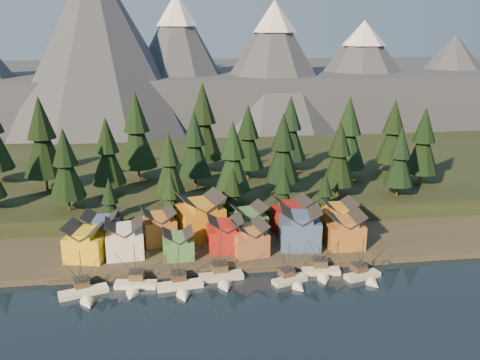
{
  "coord_description": "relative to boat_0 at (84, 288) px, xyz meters",
  "views": [
    {
      "loc": [
        -12.05,
        -97.96,
        56.22
      ],
      "look_at": [
        5.56,
        30.0,
        18.25
      ],
      "focal_mm": 40.0,
      "sensor_mm": 36.0,
      "label": 1
    }
  ],
  "objects": [
    {
      "name": "boat_4",
      "position": [
        45.26,
        -0.29,
        0.08
      ],
      "size": [
        8.66,
        9.18,
        10.41
      ],
      "rotation": [
        0.0,
        0.0,
        0.34
      ],
      "color": "beige",
      "rests_on": "ground"
    },
    {
      "name": "house_front_4",
      "position": [
        37.92,
        14.32,
        3.73
      ],
      "size": [
        9.33,
        9.82,
        8.03
      ],
      "rotation": [
        0.0,
        0.0,
        0.2
      ],
      "color": "#A26139",
      "rests_on": "shore_strip"
    },
    {
      "name": "ground",
      "position": [
        31.01,
        -8.16,
        -1.98
      ],
      "size": [
        500.0,
        500.0,
        0.0
      ],
      "primitive_type": "plane",
      "color": "black",
      "rests_on": "ground"
    },
    {
      "name": "house_front_2",
      "position": [
        20.43,
        14.35,
        3.16
      ],
      "size": [
        7.53,
        7.59,
        6.94
      ],
      "rotation": [
        0.0,
        0.0,
        0.06
      ],
      "color": "#468146",
      "rests_on": "shore_strip"
    },
    {
      "name": "tree_hill_17",
      "position": [
        99.01,
        49.84,
        17.82
      ],
      "size": [
        10.84,
        10.84,
        25.25
      ],
      "color": "#332319",
      "rests_on": "hillside"
    },
    {
      "name": "hillside",
      "position": [
        31.01,
        81.84,
        1.02
      ],
      "size": [
        420.0,
        100.0,
        6.0
      ],
      "primitive_type": "cube",
      "color": "black",
      "rests_on": "ground"
    },
    {
      "name": "tree_hill_2",
      "position": [
        -8.99,
        39.84,
        16.85
      ],
      "size": [
        10.08,
        10.08,
        23.48
      ],
      "color": "#332319",
      "rests_on": "hillside"
    },
    {
      "name": "tree_shore_1",
      "position": [
        19.01,
        31.84,
        8.89
      ],
      "size": [
        7.36,
        7.36,
        17.16
      ],
      "color": "#332319",
      "rests_on": "shore_strip"
    },
    {
      "name": "mountain_ridge",
      "position": [
        26.81,
        205.43,
        24.07
      ],
      "size": [
        560.0,
        190.0,
        90.0
      ],
      "color": "#494C5E",
      "rests_on": "ground"
    },
    {
      "name": "house_back_2",
      "position": [
        26.75,
        26.71,
        5.71
      ],
      "size": [
        13.33,
        12.69,
        11.79
      ],
      "rotation": [
        0.0,
        0.0,
        0.26
      ],
      "color": "#BF801A",
      "rests_on": "shore_strip"
    },
    {
      "name": "house_back_5",
      "position": [
        63.19,
        23.1,
        4.56
      ],
      "size": [
        8.65,
        8.75,
        9.61
      ],
      "rotation": [
        0.0,
        0.0,
        0.01
      ],
      "color": "#BF781A",
      "rests_on": "shore_strip"
    },
    {
      "name": "tree_hill_14",
      "position": [
        95.01,
        63.84,
        18.15
      ],
      "size": [
        11.1,
        11.1,
        25.85
      ],
      "color": "#332319",
      "rests_on": "hillside"
    },
    {
      "name": "house_front_1",
      "position": [
        7.57,
        17.0,
        4.31
      ],
      "size": [
        9.44,
        9.11,
        9.13
      ],
      "rotation": [
        0.0,
        0.0,
        0.08
      ],
      "color": "white",
      "rests_on": "shore_strip"
    },
    {
      "name": "house_front_3",
      "position": [
        32.17,
        17.21,
        4.06
      ],
      "size": [
        8.67,
        8.27,
        8.66
      ],
      "rotation": [
        0.0,
        0.0,
        0.02
      ],
      "color": "maroon",
      "rests_on": "shore_strip"
    },
    {
      "name": "tree_hill_5",
      "position": [
        19.01,
        41.84,
        15.58
      ],
      "size": [
        9.08,
        9.08,
        21.16
      ],
      "color": "#332319",
      "rests_on": "hillside"
    },
    {
      "name": "tree_hill_13",
      "position": [
        87.01,
        39.84,
        15.64
      ],
      "size": [
        9.13,
        9.13,
        21.28
      ],
      "color": "#332319",
      "rests_on": "hillside"
    },
    {
      "name": "tree_shore_4",
      "position": [
        62.01,
        31.84,
        7.54
      ],
      "size": [
        6.31,
        6.31,
        14.71
      ],
      "color": "#332319",
      "rests_on": "shore_strip"
    },
    {
      "name": "house_back_1",
      "position": [
        15.79,
        24.1,
        4.25
      ],
      "size": [
        9.44,
        9.52,
        9.02
      ],
      "rotation": [
        0.0,
        0.0,
        0.19
      ],
      "color": "#B1662D",
      "rests_on": "shore_strip"
    },
    {
      "name": "tree_hill_7",
      "position": [
        37.01,
        39.84,
        17.33
      ],
      "size": [
        10.46,
        10.46,
        24.37
      ],
      "color": "#332319",
      "rests_on": "hillside"
    },
    {
      "name": "boat_5",
      "position": [
        53.1,
        2.96,
        0.18
      ],
      "size": [
        9.34,
        9.99,
        11.09
      ],
      "rotation": [
        0.0,
        0.0,
        -0.11
      ],
      "color": "silver",
      "rests_on": "ground"
    },
    {
      "name": "house_front_5",
      "position": [
        51.11,
        16.42,
        5.04
      ],
      "size": [
        11.08,
        10.3,
        10.51
      ],
      "rotation": [
        0.0,
        0.0,
        -0.13
      ],
      "color": "#374E82",
      "rests_on": "shore_strip"
    },
    {
      "name": "tree_shore_0",
      "position": [
        3.01,
        31.84,
        8.17
      ],
      "size": [
        6.8,
        6.8,
        15.84
      ],
      "color": "#332319",
      "rests_on": "shore_strip"
    },
    {
      "name": "house_back_0",
      "position": [
        1.43,
        23.15,
        4.35
      ],
      "size": [
        9.17,
        8.86,
        9.21
      ],
      "rotation": [
        0.0,
        0.0,
        -0.09
      ],
      "color": "#395A87",
      "rests_on": "shore_strip"
    },
    {
      "name": "tree_hill_11",
      "position": [
        69.01,
        41.84,
        16.61
      ],
      "size": [
        9.89,
        9.89,
        23.04
      ],
      "color": "#332319",
      "rests_on": "hillside"
    },
    {
      "name": "dock",
      "position": [
        31.01,
        8.34,
        -1.48
      ],
      "size": [
        80.0,
        4.0,
        1.0
      ],
      "primitive_type": "cube",
      "color": "#483C33",
      "rests_on": "ground"
    },
    {
      "name": "house_back_3",
      "position": [
        39.17,
        24.81,
        4.24
      ],
      "size": [
        10.31,
        9.56,
        8.99
      ],
      "rotation": [
        0.0,
        0.0,
        0.22
      ],
      "color": "#407641",
      "rests_on": "shore_strip"
    },
    {
      "name": "tree_hill_8",
      "position": [
        45.01,
        63.84,
        17.81
      ],
      "size": [
        10.83,
        10.83,
        25.23
      ],
      "color": "#332319",
      "rests_on": "hillside"
    },
    {
      "name": "tree_hill_15",
      "position": [
        31.01,
        73.84,
        21.19
      ],
      "size": [
        13.48,
        13.48,
        31.41
      ],
      "color": "#332319",
      "rests_on": "hillside"
    },
    {
      "name": "house_front_6",
      "position": [
        62.41,
        15.29,
        4.27
      ],
      "size": [
        9.29,
        8.81,
        9.05
      ],
      "rotation": [
        0.0,
        0.0,
        -0.03
      ],
      "color": "#9F6128",
      "rests_on": "shore_strip"
    },
    {
      "name": "tree_hill_10",
      "position": [
        61.01,
        71.84,
        18.61
      ],
      "size": [
        11.46,
        11.46,
        26.7
      ],
      "color": "#332319",
      "rests_on": "hillside"
    },
    {
      "name": "tree_hill_3",
      "position": [
        1.01,
        51.84,
        17.23
      ],
      "size": [
        10.38,
        10.38,
        24.18
      ],
      "color": "#332319",
      "rests_on": "hillside"
    },
    {
      "name": "tree_hill_12",
      "position": [
        77.01,
        57.84,
        19.35
      ],
      "size": [
        12.04,
        12.04,
        28.05
      ],
      "color": "#332319",
      "rests_on": "hillside"
    },
    {
      "name": "tree_hill_9",
      "position": [
        53.01,
        46.84,
        17.68
      ],
      "size": [
        10.73,
        10.73,
        25.0
      ],
      "color": "#332319",
      "rests_on": "hillside"
    },
    {
      "name": "tree_hill_4",
      "position": [
        9.01,
        66.84,
        20.28
      ],
      "size": [
        12.77,
        12.77,
        29.74
      ],
      "color": "#332319",
      "rests_on": "hillside"
    },
    {
      "name": "boat_1",
      "position": [
        10.46,
        2.07,
        0.13
      ],
      "size": [
        9.74,
        10.37,
        11.07
      ],
      "rotation": [
        0.0,
        0.0,
        -0.15
      ],
      "color": "white",
      "rests_on": "ground"
    },
    {
      "name": "tree_shore_2",
      "position": [
        36.01,
        31.84,
        9.05
      ],
      "size": [
        7.49,
        7.49,
        17.45
      ],
      "color": "#332319",
      "rests_on": "shore_strip"
    },
    {
      "name": "tree_hill_1",
      "position": [
        -18.99,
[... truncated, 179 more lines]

